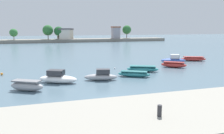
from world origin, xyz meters
TOP-DOWN VIEW (x-y plane):
  - ground_plane at (0.00, 0.00)m, footprint 400.00×400.00m
  - seawall_embankment at (0.00, -9.68)m, footprint 78.45×6.63m
  - mooring_bollard at (-0.56, -10.39)m, footprint 0.25×0.25m
  - moored_boat_1 at (-8.57, 6.93)m, footprint 4.36×3.30m
  - moored_boat_2 at (-4.83, 9.81)m, footprint 5.66×4.16m
  - moored_boat_3 at (1.19, 9.61)m, footprint 4.90×2.57m
  - moored_boat_4 at (6.57, 10.46)m, footprint 5.00×3.62m
  - moored_boat_5 at (9.52, 13.79)m, footprint 5.62×3.78m
  - moored_boat_6 at (16.86, 15.85)m, footprint 4.59×3.88m
  - moored_boat_7 at (19.80, 20.70)m, footprint 5.57×3.60m
  - moored_boat_8 at (25.80, 22.02)m, footprint 5.65×3.53m
  - mooring_buoy_0 at (5.69, 17.44)m, footprint 0.26×0.26m
  - mooring_buoy_1 at (-13.00, 17.54)m, footprint 0.39×0.39m
  - mooring_buoy_2 at (24.67, 25.51)m, footprint 0.39×0.39m
  - distant_shoreline at (2.75, 98.74)m, footprint 119.16×10.36m

SIDE VIEW (x-z plane):
  - ground_plane at x=0.00m, z-range 0.00..0.00m
  - mooring_buoy_0 at x=5.69m, z-range 0.00..0.26m
  - mooring_buoy_2 at x=24.67m, z-range 0.00..0.39m
  - mooring_buoy_1 at x=-13.00m, z-range 0.00..0.39m
  - moored_boat_4 at x=6.57m, z-range -0.02..0.84m
  - moored_boat_8 at x=25.80m, z-range -0.02..0.93m
  - moored_boat_5 at x=9.52m, z-range -0.02..0.98m
  - moored_boat_6 at x=16.86m, z-range -0.02..1.04m
  - moored_boat_1 at x=-8.57m, z-range -0.02..1.23m
  - moored_boat_3 at x=1.19m, z-range -0.19..1.41m
  - moored_boat_7 at x=19.80m, z-range -0.26..1.54m
  - moored_boat_2 at x=-4.83m, z-range -0.22..1.55m
  - seawall_embankment at x=0.00m, z-range 0.00..2.63m
  - distant_shoreline at x=2.75m, z-range -2.26..6.49m
  - mooring_bollard at x=-0.56m, z-range 2.63..3.27m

